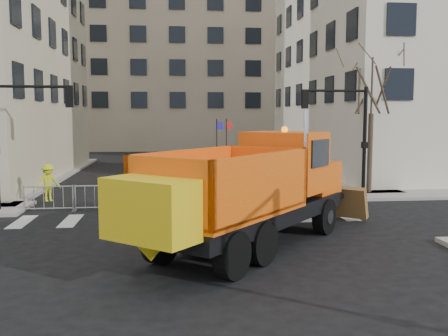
{
  "coord_description": "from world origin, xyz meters",
  "views": [
    {
      "loc": [
        -0.88,
        -13.8,
        4.0
      ],
      "look_at": [
        0.88,
        2.5,
        2.29
      ],
      "focal_mm": 40.0,
      "sensor_mm": 36.0,
      "label": 1
    }
  ],
  "objects": [
    {
      "name": "ground",
      "position": [
        0.0,
        0.0,
        0.0
      ],
      "size": [
        120.0,
        120.0,
        0.0
      ],
      "primitive_type": "plane",
      "color": "black",
      "rests_on": "ground"
    },
    {
      "name": "sidewalk_back",
      "position": [
        0.0,
        8.5,
        0.07
      ],
      "size": [
        64.0,
        5.0,
        0.15
      ],
      "primitive_type": "cube",
      "color": "gray",
      "rests_on": "ground"
    },
    {
      "name": "building_far",
      "position": [
        0.0,
        52.0,
        12.0
      ],
      "size": [
        30.0,
        18.0,
        24.0
      ],
      "primitive_type": "cube",
      "color": "tan",
      "rests_on": "ground"
    },
    {
      "name": "traffic_light_right",
      "position": [
        8.5,
        9.5,
        2.7
      ],
      "size": [
        0.18,
        0.18,
        5.4
      ],
      "primitive_type": "cylinder",
      "color": "black",
      "rests_on": "ground"
    },
    {
      "name": "crowd_barriers",
      "position": [
        -0.75,
        7.6,
        0.55
      ],
      "size": [
        12.6,
        0.6,
        1.1
      ],
      "primitive_type": null,
      "color": "#9EA0A5",
      "rests_on": "ground"
    },
    {
      "name": "street_tree",
      "position": [
        9.2,
        10.5,
        3.75
      ],
      "size": [
        3.0,
        3.0,
        7.5
      ],
      "primitive_type": null,
      "color": "#382B21",
      "rests_on": "ground"
    },
    {
      "name": "plow_truck",
      "position": [
        1.41,
        0.77,
        1.86
      ],
      "size": [
        9.16,
        10.09,
        4.19
      ],
      "rotation": [
        0.0,
        0.0,
        0.87
      ],
      "color": "black",
      "rests_on": "ground"
    },
    {
      "name": "cop_a",
      "position": [
        4.79,
        6.2,
        0.87
      ],
      "size": [
        0.7,
        0.53,
        1.73
      ],
      "primitive_type": "imported",
      "rotation": [
        0.0,
        0.0,
        3.34
      ],
      "color": "black",
      "rests_on": "ground"
    },
    {
      "name": "cop_b",
      "position": [
        4.19,
        5.94,
        1.02
      ],
      "size": [
        1.14,
        0.97,
        2.04
      ],
      "primitive_type": "imported",
      "rotation": [
        0.0,
        0.0,
        3.36
      ],
      "color": "black",
      "rests_on": "ground"
    },
    {
      "name": "cop_c",
      "position": [
        5.17,
        6.05,
        0.99
      ],
      "size": [
        0.93,
        1.25,
        1.98
      ],
      "primitive_type": "imported",
      "rotation": [
        0.0,
        0.0,
        4.27
      ],
      "color": "black",
      "rests_on": "ground"
    },
    {
      "name": "worker",
      "position": [
        -6.4,
        9.3,
        1.0
      ],
      "size": [
        1.26,
        1.1,
        1.7
      ],
      "primitive_type": "imported",
      "rotation": [
        0.0,
        0.0,
        0.53
      ],
      "color": "#D0D919",
      "rests_on": "sidewalk_back"
    },
    {
      "name": "newspaper_box",
      "position": [
        7.02,
        9.77,
        0.7
      ],
      "size": [
        0.46,
        0.41,
        1.1
      ],
      "primitive_type": "cube",
      "rotation": [
        0.0,
        0.0,
        0.03
      ],
      "color": "maroon",
      "rests_on": "sidewalk_back"
    }
  ]
}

